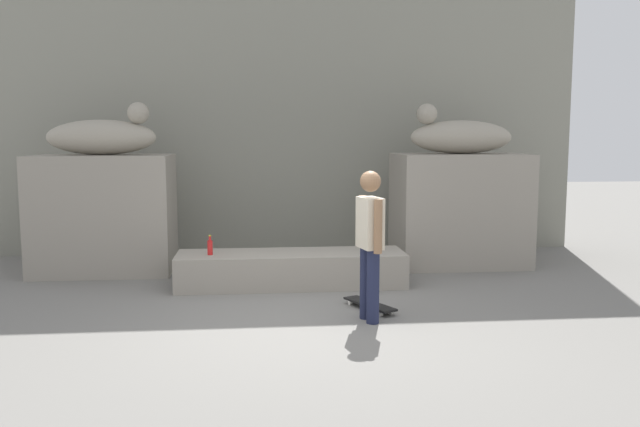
% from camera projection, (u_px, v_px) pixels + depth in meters
% --- Properties ---
extents(ground_plane, '(40.00, 40.00, 0.00)m').
position_uv_depth(ground_plane, '(300.00, 323.00, 7.30)').
color(ground_plane, slate).
extents(facade_wall, '(10.35, 0.60, 6.06)m').
position_uv_depth(facade_wall, '(281.00, 78.00, 11.61)').
color(facade_wall, gray).
rests_on(facade_wall, ground_plane).
extents(pedestal_left, '(2.01, 1.28, 1.75)m').
position_uv_depth(pedestal_left, '(104.00, 214.00, 9.92)').
color(pedestal_left, gray).
rests_on(pedestal_left, ground_plane).
extents(pedestal_right, '(2.01, 1.28, 1.75)m').
position_uv_depth(pedestal_right, '(459.00, 210.00, 10.45)').
color(pedestal_right, gray).
rests_on(pedestal_right, ground_plane).
extents(statue_reclining_left, '(1.62, 0.63, 0.78)m').
position_uv_depth(statue_reclining_left, '(104.00, 136.00, 9.78)').
color(statue_reclining_left, '#A09887').
rests_on(statue_reclining_left, pedestal_left).
extents(statue_reclining_right, '(1.61, 0.58, 0.78)m').
position_uv_depth(statue_reclining_right, '(459.00, 136.00, 10.31)').
color(statue_reclining_right, '#A09887').
rests_on(statue_reclining_right, pedestal_right).
extents(ledge_block, '(3.09, 0.85, 0.46)m').
position_uv_depth(ledge_block, '(291.00, 269.00, 9.05)').
color(ledge_block, gray).
rests_on(ledge_block, ground_plane).
extents(skater, '(0.27, 0.53, 1.67)m').
position_uv_depth(skater, '(370.00, 239.00, 7.27)').
color(skater, '#1E233F').
rests_on(skater, ground_plane).
extents(skateboard, '(0.54, 0.80, 0.08)m').
position_uv_depth(skateboard, '(370.00, 304.00, 7.84)').
color(skateboard, black).
rests_on(skateboard, ground_plane).
extents(bottle_blue, '(0.06, 0.06, 0.33)m').
position_uv_depth(bottle_blue, '(372.00, 243.00, 9.00)').
color(bottle_blue, '#194C99').
rests_on(bottle_blue, ledge_block).
extents(bottle_red, '(0.07, 0.07, 0.27)m').
position_uv_depth(bottle_red, '(210.00, 247.00, 8.85)').
color(bottle_red, red).
rests_on(bottle_red, ledge_block).
extents(bottle_brown, '(0.07, 0.07, 0.27)m').
position_uv_depth(bottle_brown, '(373.00, 240.00, 9.41)').
color(bottle_brown, '#593314').
rests_on(bottle_brown, ledge_block).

